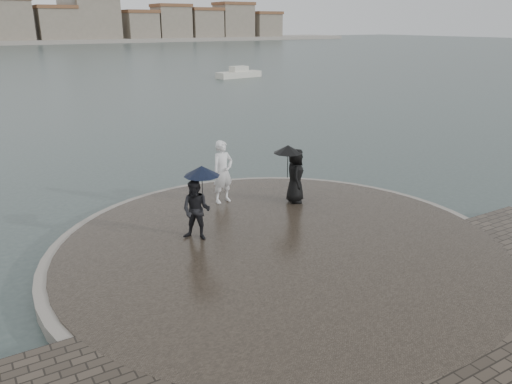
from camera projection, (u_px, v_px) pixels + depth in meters
ground at (370, 315)px, 10.87m from camera, size 400.00×400.00×0.00m
kerb_ring at (281, 250)px, 13.65m from camera, size 12.50×12.50×0.32m
quay_tip at (281, 249)px, 13.64m from camera, size 11.90×11.90×0.36m
statue at (223, 172)px, 16.39m from camera, size 0.82×0.60×2.09m
visitor_left at (198, 201)px, 13.55m from camera, size 1.26×1.11×2.04m
visitor_right at (294, 170)px, 16.36m from camera, size 1.21×1.10×1.95m
boats at (107, 77)px, 55.37m from camera, size 31.27×14.71×1.50m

